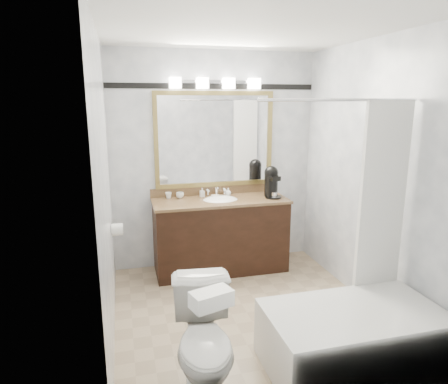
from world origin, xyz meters
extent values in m
cube|color=tan|center=(0.00, 0.00, -0.01)|extent=(2.40, 2.60, 0.01)
cube|color=white|center=(0.00, 0.00, 2.50)|extent=(2.40, 2.60, 0.01)
cube|color=white|center=(0.00, 1.30, 1.25)|extent=(2.40, 0.01, 2.50)
cube|color=white|center=(0.00, -1.30, 1.25)|extent=(2.40, 0.01, 2.50)
cube|color=white|center=(-1.20, 0.00, 1.25)|extent=(0.01, 2.60, 2.50)
cube|color=white|center=(1.20, 0.00, 1.25)|extent=(0.01, 2.60, 2.50)
cube|color=black|center=(0.00, 1.01, 0.41)|extent=(1.50, 0.55, 0.82)
cube|color=#9B7449|center=(0.00, 1.01, 0.83)|extent=(1.53, 0.58, 0.03)
cube|color=#9B7449|center=(0.00, 1.29, 0.90)|extent=(1.53, 0.03, 0.10)
ellipsoid|color=white|center=(0.00, 1.01, 0.82)|extent=(0.44, 0.34, 0.14)
cube|color=olive|center=(0.00, 1.28, 2.02)|extent=(1.40, 0.04, 0.05)
cube|color=olive|center=(0.00, 1.28, 0.97)|extent=(1.40, 0.04, 0.05)
cube|color=olive|center=(-0.68, 1.28, 1.50)|extent=(0.05, 0.04, 1.00)
cube|color=olive|center=(0.68, 1.28, 1.50)|extent=(0.05, 0.04, 1.00)
cube|color=white|center=(0.00, 1.29, 1.50)|extent=(1.30, 0.01, 1.00)
cube|color=silver|center=(0.00, 1.27, 2.15)|extent=(0.90, 0.05, 0.03)
cube|color=white|center=(-0.45, 1.22, 2.13)|extent=(0.12, 0.12, 0.12)
cube|color=white|center=(-0.15, 1.22, 2.13)|extent=(0.12, 0.12, 0.12)
cube|color=white|center=(0.15, 1.22, 2.13)|extent=(0.12, 0.12, 0.12)
cube|color=white|center=(0.45, 1.22, 2.13)|extent=(0.12, 0.12, 0.12)
cube|color=black|center=(0.00, 1.29, 2.10)|extent=(2.40, 0.01, 0.06)
cube|color=white|center=(0.53, -0.92, 0.23)|extent=(1.30, 0.72, 0.45)
cylinder|color=silver|center=(0.53, -0.54, 1.95)|extent=(1.30, 0.02, 0.02)
cube|color=white|center=(0.95, -0.55, 1.18)|extent=(0.40, 0.04, 1.55)
cylinder|color=white|center=(-1.14, 0.66, 0.70)|extent=(0.11, 0.12, 0.12)
imported|color=white|center=(-0.59, -0.92, 0.37)|extent=(0.49, 0.77, 0.75)
cube|color=white|center=(-0.59, -1.12, 0.80)|extent=(0.28, 0.20, 0.10)
cylinder|color=black|center=(0.61, 0.93, 0.86)|extent=(0.19, 0.19, 0.02)
cylinder|color=black|center=(0.60, 1.00, 1.00)|extent=(0.16, 0.16, 0.27)
sphere|color=black|center=(0.60, 1.00, 1.13)|extent=(0.16, 0.16, 0.16)
cube|color=black|center=(0.61, 0.91, 1.08)|extent=(0.12, 0.12, 0.05)
cylinder|color=silver|center=(0.61, 0.91, 0.89)|extent=(0.06, 0.06, 0.06)
imported|color=white|center=(-0.43, 1.19, 0.88)|extent=(0.11, 0.11, 0.07)
imported|color=white|center=(-0.56, 1.21, 0.88)|extent=(0.10, 0.10, 0.07)
imported|color=white|center=(-0.17, 1.19, 0.90)|extent=(0.06, 0.06, 0.11)
imported|color=white|center=(0.13, 1.17, 0.90)|extent=(0.07, 0.07, 0.09)
cube|color=beige|center=(-0.03, 1.13, 0.86)|extent=(0.09, 0.06, 0.03)
camera|label=1|loc=(-1.06, -3.24, 1.95)|focal=32.00mm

